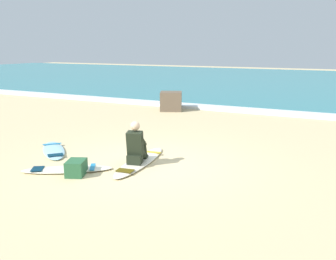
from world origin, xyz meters
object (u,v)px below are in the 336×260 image
shoreline_rock (171,101)px  surfboard_spare_far (67,169)px  surfboard_spare_near (54,150)px  beach_bag (76,168)px  surfer_seated (136,146)px  surfboard_main (140,161)px

shoreline_rock → surfboard_spare_far: bearing=-80.1°
surfboard_spare_far → shoreline_rock: bearing=99.9°
surfboard_spare_near → beach_bag: beach_bag is taller
surfer_seated → surfboard_spare_far: size_ratio=0.49×
surfboard_main → surfboard_spare_far: bearing=-133.2°
beach_bag → shoreline_rock: bearing=102.2°
surfboard_spare_far → beach_bag: bearing=-18.8°
surfer_seated → shoreline_rock: bearing=109.9°
beach_bag → surfer_seated: bearing=56.4°
surfer_seated → beach_bag: 1.41m
surfboard_main → shoreline_rock: bearing=110.4°
surfer_seated → shoreline_rock: 7.41m
surfboard_spare_far → shoreline_rock: size_ratio=2.19×
surfboard_spare_near → beach_bag: size_ratio=3.55×
surfboard_main → surfboard_spare_near: bearing=-176.2°
shoreline_rock → surfboard_main: bearing=-69.6°
surfboard_main → surfboard_spare_near: size_ratio=1.50×
surfboard_main → surfboard_spare_near: (-2.47, -0.16, 0.00)m
shoreline_rock → beach_bag: bearing=-77.8°
surfboard_spare_far → shoreline_rock: shoreline_rock is taller
surfboard_spare_near → surfer_seated: bearing=-0.2°
surfboard_main → surfboard_spare_far: 1.64m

